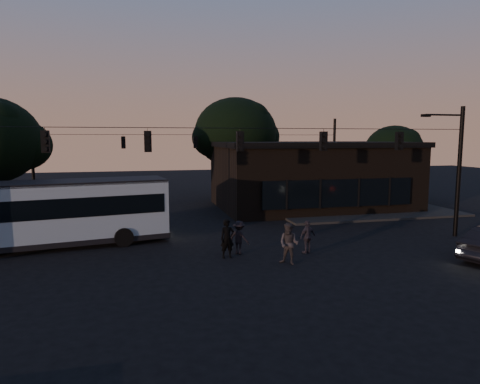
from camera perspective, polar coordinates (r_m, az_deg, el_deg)
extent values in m
plane|color=black|center=(18.49, 3.02, -10.80)|extent=(120.00, 120.00, 0.00)
cube|color=black|center=(35.71, 15.04, -2.13)|extent=(14.00, 10.00, 0.15)
cube|color=black|center=(35.87, 9.42, 1.97)|extent=(15.00, 10.00, 5.00)
cube|color=black|center=(35.73, 9.51, 6.29)|extent=(15.40, 10.40, 0.40)
cube|color=black|center=(31.34, 13.08, -0.15)|extent=(11.50, 0.18, 2.00)
cylinder|color=black|center=(40.05, -0.60, 1.89)|extent=(0.44, 0.44, 4.00)
ellipsoid|color=black|center=(39.88, -0.61, 7.91)|extent=(7.60, 7.60, 6.46)
cylinder|color=black|center=(42.01, 19.66, 1.03)|extent=(0.44, 0.44, 3.00)
ellipsoid|color=black|center=(41.81, 19.84, 5.32)|extent=(5.20, 5.20, 4.42)
cylinder|color=black|center=(27.67, 27.16, 2.35)|extent=(0.24, 0.24, 7.50)
cylinder|color=black|center=(21.45, 0.00, 8.51)|extent=(26.00, 0.03, 0.03)
cube|color=black|center=(21.18, -24.52, 6.13)|extent=(0.34, 0.30, 1.00)
cube|color=black|center=(20.83, -12.19, 6.60)|extent=(0.34, 0.30, 1.00)
cube|color=black|center=(21.44, 0.00, 6.78)|extent=(0.34, 0.30, 1.00)
cube|color=black|center=(22.94, 11.06, 6.67)|extent=(0.34, 0.30, 1.00)
cube|color=black|center=(25.16, 20.46, 6.39)|extent=(0.34, 0.30, 1.00)
cylinder|color=black|center=(37.70, -25.92, 3.50)|extent=(0.24, 0.24, 7.50)
cylinder|color=black|center=(41.09, 12.40, 4.30)|extent=(0.24, 0.24, 7.50)
cylinder|color=black|center=(37.18, -5.96, 7.61)|extent=(26.00, 0.03, 0.03)
cube|color=black|center=(36.83, -15.29, 6.39)|extent=(0.34, 0.30, 1.00)
cube|color=black|center=(37.18, -5.95, 6.61)|extent=(0.34, 0.30, 1.00)
cube|color=black|center=(38.47, 3.00, 6.66)|extent=(0.34, 0.30, 1.00)
cube|color=#869BAB|center=(24.39, -24.40, -2.31)|extent=(12.55, 4.80, 2.90)
cube|color=black|center=(24.35, -24.43, -1.67)|extent=(12.08, 4.76, 1.00)
cube|color=black|center=(24.21, -24.58, 1.07)|extent=(12.55, 4.80, 0.17)
cube|color=black|center=(24.68, -24.21, -5.89)|extent=(12.66, 4.88, 0.28)
cylinder|color=black|center=(23.51, -15.22, -5.86)|extent=(1.04, 0.44, 1.00)
cylinder|color=black|center=(26.21, -16.11, -4.55)|extent=(1.04, 0.44, 1.00)
imported|color=black|center=(20.54, -1.70, -6.24)|extent=(0.73, 0.52, 1.87)
imported|color=#312D2D|center=(19.65, 6.54, -6.86)|extent=(1.17, 1.15, 1.90)
imported|color=#2A262E|center=(21.64, 8.99, -5.91)|extent=(1.05, 0.72, 1.66)
imported|color=black|center=(21.21, -0.11, -6.09)|extent=(1.20, 1.19, 1.67)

